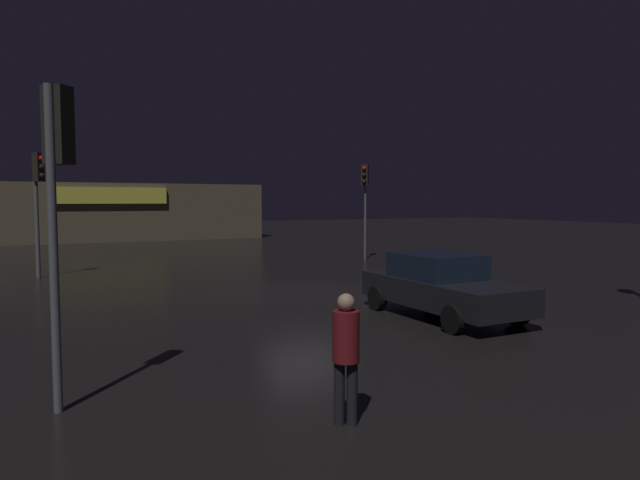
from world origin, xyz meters
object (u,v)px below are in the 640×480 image
traffic_signal_cross_right (365,187)px  pedestrian (346,349)px  store_building (106,212)px  car_near (441,285)px  traffic_signal_cross_left (38,191)px  traffic_signal_main (58,170)px

traffic_signal_cross_right → pedestrian: size_ratio=2.74×
store_building → car_near: bearing=-83.2°
traffic_signal_cross_left → pedestrian: size_ratio=2.73×
car_near → pedestrian: (-5.39, -4.77, 0.20)m
store_building → traffic_signal_cross_left: bearing=-102.5°
store_building → traffic_signal_main: traffic_signal_main is taller
car_near → traffic_signal_cross_right: bearing=66.3°
traffic_signal_main → car_near: 9.22m
car_near → pedestrian: size_ratio=2.71×
traffic_signal_cross_left → car_near: traffic_signal_cross_left is taller
traffic_signal_cross_left → pedestrian: bearing=-79.4°
traffic_signal_main → store_building: bearing=82.7°
store_building → traffic_signal_cross_right: traffic_signal_cross_right is taller
traffic_signal_main → car_near: size_ratio=0.96×
traffic_signal_main → traffic_signal_cross_right: bearing=47.1°
traffic_signal_cross_left → traffic_signal_cross_right: bearing=1.0°
traffic_signal_cross_right → pedestrian: bearing=-122.2°
traffic_signal_cross_left → pedestrian: traffic_signal_cross_left is taller
traffic_signal_cross_left → traffic_signal_cross_right: size_ratio=1.00×
traffic_signal_cross_right → car_near: traffic_signal_cross_right is taller
pedestrian → store_building: bearing=87.8°
traffic_signal_cross_left → traffic_signal_main: bearing=-89.7°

